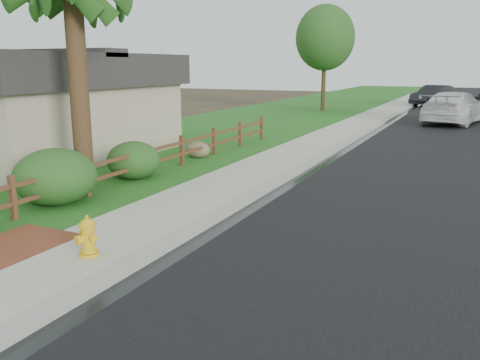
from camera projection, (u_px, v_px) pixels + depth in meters
The scene contains 17 objects.
ground at pixel (135, 253), 9.65m from camera, with size 120.00×120.00×0.00m, color #342C1C.
road at pixel (463, 112), 38.64m from camera, with size 8.00×90.00×0.02m, color black.
curb at pixel (406, 109), 40.37m from camera, with size 0.40×90.00×0.12m, color gray.
wet_gutter at pixel (411, 110), 40.23m from camera, with size 0.50×90.00×0.00m, color black.
sidewalk at pixel (389, 108), 40.91m from camera, with size 2.20×90.00×0.10m, color #AEA998.
grass_strip at pixel (366, 108), 41.70m from camera, with size 1.60×90.00×0.06m, color #205B1A.
lawn_near at pixel (305, 106), 43.86m from camera, with size 9.00×90.00×0.04m, color #205B1A.
brick_patch at pixel (8, 250), 9.67m from camera, with size 1.60×2.40×0.11m, color brown.
ranch_fence at pixel (163, 154), 16.66m from camera, with size 0.12×16.92×1.10m.
house at pixel (11, 102), 19.93m from camera, with size 10.60×9.60×4.05m.
fire_hydrant at pixel (88, 237), 9.16m from camera, with size 0.50×0.41×0.77m.
white_suv at pixel (455, 108), 30.49m from camera, with size 2.67×6.56×1.91m, color white.
dark_car_far at pixel (434, 95), 44.07m from camera, with size 1.85×5.30×1.75m, color black.
boulder at pixel (198, 150), 19.36m from camera, with size 0.97×0.73×0.64m, color brown.
shrub_b at pixel (55, 177), 12.87m from camera, with size 2.07×2.07×1.45m, color #1D4518.
shrub_c at pixel (134, 160), 15.76m from camera, with size 1.65×1.65×1.19m, color #1D4518.
tree_mid_left at pixel (325, 38), 37.99m from camera, with size 4.42×4.42×7.90m.
Camera 1 is at (5.69, -7.39, 3.50)m, focal length 38.00 mm.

